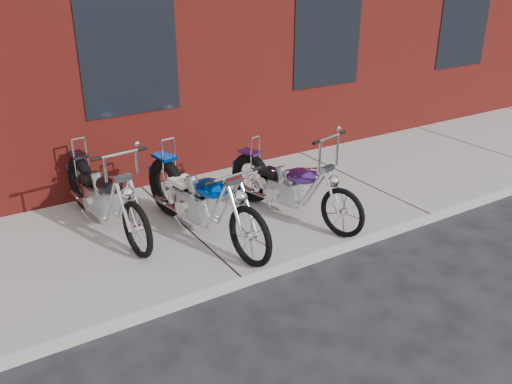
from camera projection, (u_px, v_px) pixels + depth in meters
ground at (241, 289)px, 5.99m from camera, size 120.00×120.00×0.00m
sidewalk at (183, 230)px, 7.12m from camera, size 22.00×3.00×0.15m
chopper_purple at (290, 188)px, 7.17m from camera, size 0.76×2.19×1.26m
chopper_blue at (201, 202)px, 6.65m from camera, size 0.64×2.49×1.09m
chopper_third at (105, 198)px, 6.83m from camera, size 0.58×2.39×1.21m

